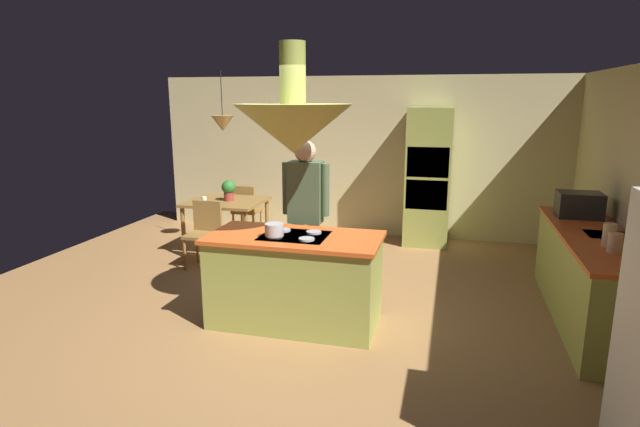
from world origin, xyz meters
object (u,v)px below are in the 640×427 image
Objects in this scene: canister_sugar at (609,235)px; cooking_pot_on_cooktop at (274,230)px; chair_by_back_wall at (245,208)px; dining_table at (226,207)px; person_at_island at (306,209)px; chair_facing_island at (204,229)px; oven_tower at (428,177)px; cup_on_table at (204,200)px; microwave_on_counter at (579,205)px; potted_plant_on_table at (229,189)px; canister_flour at (615,243)px; kitchen_island at (295,279)px.

canister_sugar is 1.17× the size of cooking_pot_on_cooktop.
cooking_pot_on_cooktop reaches higher than chair_by_back_wall.
person_at_island is (1.61, -1.41, 0.36)m from dining_table.
canister_sugar is at bearing -13.12° from chair_facing_island.
person_at_island is (-1.19, -2.55, -0.02)m from oven_tower.
person_at_island is at bearing 84.84° from cooking_pot_on_cooktop.
cup_on_table is (-0.22, -0.93, 0.30)m from chair_by_back_wall.
person_at_island reaches higher than canister_sugar.
microwave_on_counter reaches higher than canister_sugar.
canister_sugar is (4.54, -1.06, 0.51)m from chair_facing_island.
person_at_island is 2.10m from potted_plant_on_table.
person_at_island is 0.83m from cooking_pot_on_cooktop.
oven_tower is 11.54× the size of cooking_pot_on_cooktop.
cup_on_table is 4.78m from microwave_on_counter.
chair_by_back_wall is at bearing 117.78° from cooking_pot_on_cooktop.
person_at_island is at bearing -41.92° from potted_plant_on_table.
canister_flour is (4.49, -1.92, 0.07)m from potted_plant_on_table.
chair_by_back_wall is 5.18m from canister_sugar.
canister_flour is 0.96× the size of cooking_pot_on_cooktop.
oven_tower is 2.81m from person_at_island.
dining_table is 5.94× the size of cooking_pot_on_cooktop.
potted_plant_on_table is at bearing 85.45° from chair_facing_island.
oven_tower is at bearing 69.52° from cooking_pot_on_cooktop.
dining_table is 2.17m from person_at_island.
dining_table is 4.59m from microwave_on_counter.
microwave_on_counter is at bearing 28.74° from kitchen_island.
microwave_on_counter reaches higher than cooking_pot_on_cooktop.
chair_facing_island is (-2.80, -1.84, -0.54)m from oven_tower.
cup_on_table is at bearing 147.45° from person_at_island.
cup_on_table is at bearing 131.46° from cooking_pot_on_cooktop.
chair_by_back_wall is 0.82m from potted_plant_on_table.
microwave_on_counter reaches higher than chair_facing_island.
canister_flour reaches higher than cooking_pot_on_cooktop.
canister_flour is (4.54, -1.93, 0.33)m from dining_table.
potted_plant_on_table is at bearing 138.08° from person_at_island.
oven_tower is at bearing 22.21° from dining_table.
potted_plant_on_table is (0.05, -0.70, 0.42)m from chair_by_back_wall.
oven_tower reaches higher than cooking_pot_on_cooktop.
person_at_island reaches higher than chair_by_back_wall.
potted_plant_on_table reaches higher than cooking_pot_on_cooktop.
dining_table is 0.71m from chair_facing_island.
person_at_island reaches higher than potted_plant_on_table.
microwave_on_counter is (4.76, -0.31, 0.24)m from cup_on_table.
chair_facing_island is 4.69m from canister_sugar.
cooking_pot_on_cooktop is (-3.00, -0.48, -0.03)m from canister_sugar.
potted_plant_on_table reaches higher than kitchen_island.
kitchen_island is 0.57m from cooking_pot_on_cooktop.
cooking_pot_on_cooktop is at bearing -150.64° from microwave_on_counter.
chair_facing_island is at bearing -146.75° from oven_tower.
canister_sugar is (2.93, -0.34, -0.01)m from person_at_island.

